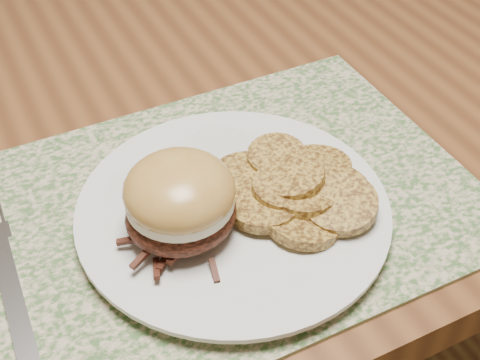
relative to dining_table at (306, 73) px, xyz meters
name	(u,v)px	position (x,y,z in m)	size (l,w,h in m)	color
ground	(284,348)	(0.00, 0.00, -0.67)	(3.50, 3.50, 0.00)	#53311C
dining_table	(306,73)	(0.00, 0.00, 0.00)	(1.50, 0.90, 0.75)	brown
placemat	(228,203)	(-0.24, -0.26, 0.08)	(0.45, 0.33, 0.00)	#3E5D30
dinner_plate	(233,212)	(-0.25, -0.28, 0.09)	(0.26, 0.26, 0.02)	silver
pork_sandwich	(180,200)	(-0.30, -0.28, 0.13)	(0.11, 0.11, 0.07)	black
roasted_potatoes	(295,189)	(-0.19, -0.29, 0.11)	(0.16, 0.16, 0.04)	olive
fork	(7,274)	(-0.44, -0.25, 0.09)	(0.03, 0.19, 0.00)	#BBBBC2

